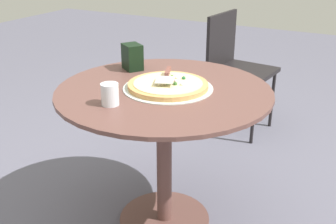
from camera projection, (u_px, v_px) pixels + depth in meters
The scene contains 7 objects.
ground_plane at pixel (164, 220), 2.15m from camera, with size 10.00×10.00×0.00m, color slate.
patio_table at pixel (164, 123), 1.93m from camera, with size 0.98×0.98×0.73m.
pizza_on_tray at pixel (168, 86), 1.86m from camera, with size 0.41×0.41×0.04m.
pizza_server at pixel (167, 75), 1.88m from camera, with size 0.21×0.12×0.02m.
drinking_cup at pixel (110, 94), 1.67m from camera, with size 0.07×0.07×0.09m, color silver.
napkin_dispenser at pixel (132, 57), 2.10m from camera, with size 0.10×0.08×0.13m, color black.
patio_chair_near at pixel (235, 62), 3.00m from camera, with size 0.45×0.45×0.86m.
Camera 1 is at (-1.53, -0.85, 1.37)m, focal length 43.95 mm.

